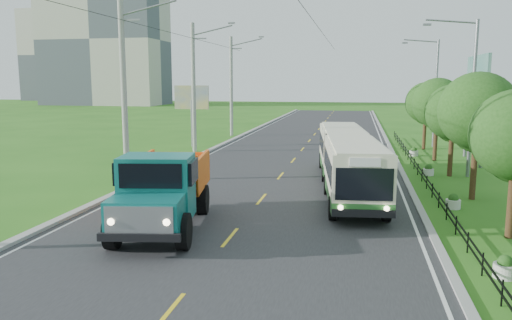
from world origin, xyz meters
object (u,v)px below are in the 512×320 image
(tree_fourth, at_px, (454,115))
(planter_far, at_px, (414,152))
(pole_mid, at_px, (194,87))
(pole_far, at_px, (232,86))
(tree_third, at_px, (478,115))
(tree_back, at_px, (426,105))
(streetlight_mid, at_px, (470,93))
(streetlight_far, at_px, (434,89))
(tree_fifth, at_px, (438,106))
(pole_near, at_px, (124,90))
(planter_mid, at_px, (428,171))
(billboard_right, at_px, (477,84))
(bus, at_px, (347,157))
(planter_front, at_px, (505,268))
(planter_near, at_px, (453,202))
(billboard_left, at_px, (192,101))
(dump_truck, at_px, (163,185))

(tree_fourth, relative_size, planter_far, 8.06)
(pole_mid, relative_size, pole_far, 1.00)
(tree_fourth, height_order, planter_far, tree_fourth)
(tree_third, bearing_deg, tree_back, 90.00)
(tree_third, distance_m, streetlight_mid, 5.98)
(tree_third, distance_m, tree_back, 18.00)
(tree_back, xyz_separation_m, streetlight_far, (0.79, 1.86, 1.25))
(pole_mid, relative_size, tree_fifth, 1.72)
(pole_near, relative_size, pole_mid, 1.00)
(tree_third, height_order, planter_mid, tree_third)
(streetlight_far, relative_size, billboard_right, 1.24)
(tree_third, xyz_separation_m, bus, (-5.95, 1.01, -2.28))
(planter_front, bearing_deg, pole_far, 115.72)
(pole_mid, relative_size, planter_mid, 14.93)
(pole_near, relative_size, planter_far, 14.93)
(tree_fifth, xyz_separation_m, planter_far, (-1.26, 1.86, -3.57))
(streetlight_mid, distance_m, planter_near, 9.46)
(tree_fourth, relative_size, planter_mid, 8.06)
(planter_near, bearing_deg, billboard_right, 75.20)
(pole_far, bearing_deg, billboard_left, -97.83)
(tree_fourth, relative_size, tree_back, 0.98)
(dump_truck, bearing_deg, pole_mid, 95.74)
(streetlight_mid, relative_size, billboard_left, 1.74)
(tree_fourth, relative_size, planter_near, 8.06)
(streetlight_far, height_order, planter_front, streetlight_far)
(tree_third, relative_size, planter_mid, 8.96)
(dump_truck, bearing_deg, streetlight_mid, 35.44)
(tree_back, bearing_deg, bus, -109.31)
(pole_near, distance_m, bus, 12.63)
(billboard_right, relative_size, bus, 0.49)
(tree_fifth, xyz_separation_m, planter_near, (-1.26, -14.14, -3.57))
(tree_fifth, height_order, streetlight_mid, streetlight_mid)
(pole_far, distance_m, tree_back, 19.43)
(pole_near, relative_size, streetlight_mid, 1.10)
(planter_near, xyz_separation_m, bus, (-4.70, 3.15, 1.42))
(tree_back, xyz_separation_m, planter_near, (-1.26, -20.14, -3.37))
(tree_third, xyz_separation_m, planter_near, (-1.26, -2.14, -3.70))
(pole_near, xyz_separation_m, billboard_right, (20.56, 11.00, 0.25))
(pole_mid, bearing_deg, tree_fourth, -20.74)
(planter_near, relative_size, planter_mid, 1.00)
(planter_mid, height_order, planter_far, same)
(tree_third, relative_size, tree_fourth, 1.11)
(planter_mid, distance_m, dump_truck, 17.57)
(pole_mid, xyz_separation_m, tree_back, (18.12, 5.14, -1.44))
(dump_truck, bearing_deg, tree_third, 21.22)
(pole_far, bearing_deg, dump_truck, -80.34)
(planter_near, distance_m, billboard_right, 15.34)
(planter_mid, height_order, dump_truck, dump_truck)
(planter_far, bearing_deg, planter_front, -90.00)
(pole_near, distance_m, planter_front, 20.70)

